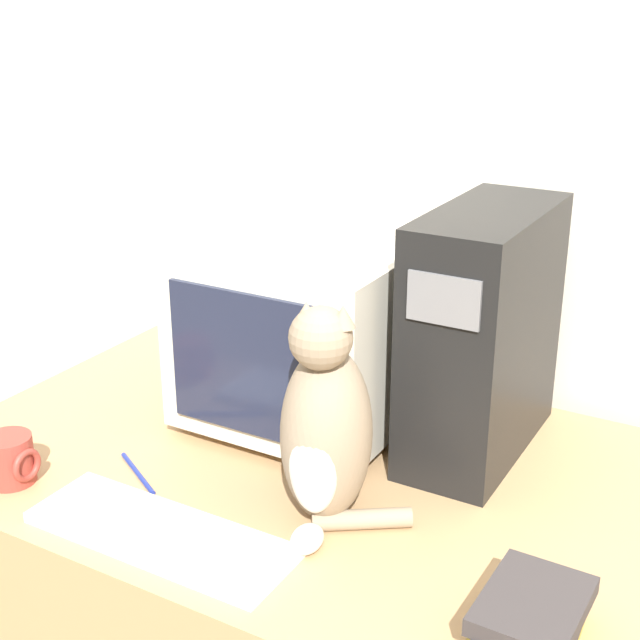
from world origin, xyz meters
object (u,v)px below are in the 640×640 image
at_px(cat, 325,429).
at_px(mug, 11,460).
at_px(keyboard, 160,534).
at_px(crt_monitor, 314,327).
at_px(book_stack, 530,620).
at_px(pen, 138,473).
at_px(computer_tower, 483,333).

height_order(cat, mug, cat).
bearing_deg(mug, keyboard, -1.09).
bearing_deg(crt_monitor, book_stack, -36.72).
relative_size(cat, pen, 2.76).
bearing_deg(cat, keyboard, -149.28).
bearing_deg(mug, book_stack, 3.37).
bearing_deg(pen, cat, 7.76).
bearing_deg(pen, book_stack, -5.50).
height_order(book_stack, mug, mug).
xyz_separation_m(keyboard, mug, (-0.35, 0.01, 0.03)).
height_order(crt_monitor, mug, crt_monitor).
bearing_deg(keyboard, mug, 178.91).
xyz_separation_m(keyboard, book_stack, (0.60, 0.06, 0.03)).
relative_size(crt_monitor, mug, 5.08).
distance_m(cat, book_stack, 0.43).
height_order(crt_monitor, keyboard, crt_monitor).
xyz_separation_m(book_stack, pen, (-0.76, 0.07, -0.03)).
bearing_deg(book_stack, cat, 162.50).
bearing_deg(book_stack, computer_tower, 118.06).
height_order(crt_monitor, cat, cat).
relative_size(book_stack, mug, 2.08).
height_order(pen, mug, mug).
bearing_deg(crt_monitor, cat, -57.01).
bearing_deg(computer_tower, pen, -139.98).
relative_size(computer_tower, book_stack, 2.42).
bearing_deg(mug, crt_monitor, 56.19).
xyz_separation_m(crt_monitor, pen, (-0.16, -0.38, -0.19)).
relative_size(crt_monitor, pen, 3.33).
height_order(book_stack, pen, book_stack).
relative_size(computer_tower, mug, 5.03).
bearing_deg(pen, keyboard, -39.46).
bearing_deg(pen, crt_monitor, 67.50).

